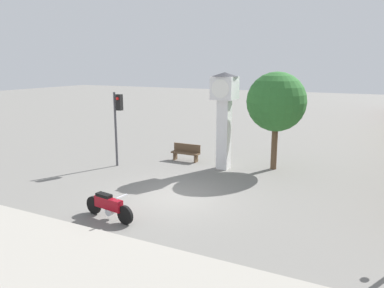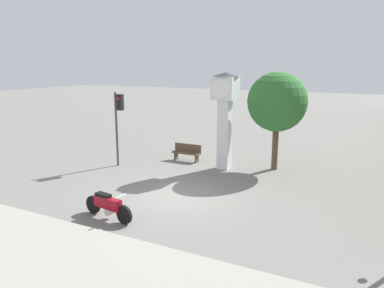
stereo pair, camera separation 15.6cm
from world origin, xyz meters
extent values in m
plane|color=slate|center=(0.00, 0.00, 0.00)|extent=(120.00, 120.00, 0.00)
cube|color=#9E998E|center=(0.00, -6.83, 0.05)|extent=(36.00, 6.00, 0.10)
cylinder|color=black|center=(-0.19, -2.95, 0.32)|extent=(0.65, 0.20, 0.64)
cylinder|color=black|center=(-1.72, -2.72, 0.32)|extent=(0.65, 0.20, 0.64)
cube|color=maroon|center=(-0.96, -2.83, 0.56)|extent=(1.20, 0.40, 0.39)
cube|color=black|center=(-1.17, -2.80, 0.80)|extent=(0.63, 0.33, 0.11)
cylinder|color=silver|center=(-0.90, -2.84, 0.29)|extent=(0.33, 0.26, 0.30)
cube|color=silver|center=(-0.31, -2.93, 0.94)|extent=(0.13, 0.48, 0.04)
cube|color=white|center=(0.15, 4.79, 1.75)|extent=(0.58, 0.58, 3.50)
cube|color=white|center=(0.15, 4.79, 4.05)|extent=(1.11, 1.11, 1.11)
cylinder|color=white|center=(0.15, 4.22, 4.05)|extent=(0.88, 0.02, 0.88)
cone|color=#333338|center=(0.15, 4.79, 4.70)|extent=(1.33, 1.33, 0.20)
cylinder|color=#47474C|center=(-4.99, 2.79, 1.91)|extent=(0.12, 0.12, 3.81)
cube|color=black|center=(-4.69, 2.79, 3.31)|extent=(0.28, 0.24, 0.80)
sphere|color=red|center=(-4.69, 2.64, 3.51)|extent=(0.16, 0.16, 0.16)
cylinder|color=brown|center=(2.44, 5.85, 1.11)|extent=(0.30, 0.30, 2.23)
sphere|color=#2D6B2D|center=(2.44, 5.85, 3.39)|extent=(2.90, 2.90, 2.90)
cube|color=brown|center=(-2.25, 5.23, 0.45)|extent=(1.60, 0.44, 0.08)
cube|color=brown|center=(-2.25, 5.42, 0.70)|extent=(1.60, 0.06, 0.44)
cube|color=brown|center=(-2.89, 5.23, 0.21)|extent=(0.08, 0.35, 0.41)
cube|color=brown|center=(-1.61, 5.23, 0.21)|extent=(0.08, 0.35, 0.41)
camera|label=1|loc=(6.99, -12.26, 5.20)|focal=35.00mm
camera|label=2|loc=(7.12, -12.18, 5.20)|focal=35.00mm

